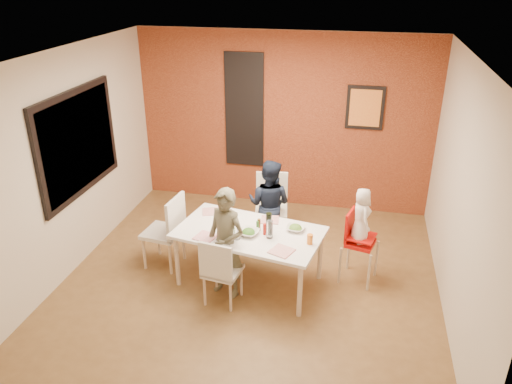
% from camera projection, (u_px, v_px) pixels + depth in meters
% --- Properties ---
extents(ground, '(4.50, 4.50, 0.00)m').
position_uv_depth(ground, '(251.00, 279.00, 6.17)').
color(ground, brown).
rests_on(ground, ground).
extents(ceiling, '(4.50, 4.50, 0.02)m').
position_uv_depth(ceiling, '(250.00, 56.00, 5.04)').
color(ceiling, silver).
rests_on(ceiling, wall_back).
extents(wall_back, '(4.50, 0.02, 2.70)m').
position_uv_depth(wall_back, '(283.00, 122.00, 7.60)').
color(wall_back, beige).
rests_on(wall_back, ground).
extents(wall_front, '(4.50, 0.02, 2.70)m').
position_uv_depth(wall_front, '(181.00, 298.00, 3.61)').
color(wall_front, beige).
rests_on(wall_front, ground).
extents(wall_left, '(0.02, 4.50, 2.70)m').
position_uv_depth(wall_left, '(70.00, 163.00, 6.04)').
color(wall_left, beige).
rests_on(wall_left, ground).
extents(wall_right, '(0.02, 4.50, 2.70)m').
position_uv_depth(wall_right, '(461.00, 197.00, 5.17)').
color(wall_right, beige).
rests_on(wall_right, ground).
extents(brick_accent_wall, '(4.50, 0.02, 2.70)m').
position_uv_depth(brick_accent_wall, '(283.00, 122.00, 7.59)').
color(brick_accent_wall, maroon).
rests_on(brick_accent_wall, ground).
extents(picture_window_frame, '(0.05, 1.70, 1.30)m').
position_uv_depth(picture_window_frame, '(78.00, 142.00, 6.13)').
color(picture_window_frame, black).
rests_on(picture_window_frame, wall_left).
extents(picture_window_pane, '(0.02, 1.55, 1.15)m').
position_uv_depth(picture_window_pane, '(79.00, 142.00, 6.13)').
color(picture_window_pane, black).
rests_on(picture_window_pane, wall_left).
extents(glassblock_strip, '(0.55, 0.03, 1.70)m').
position_uv_depth(glassblock_strip, '(244.00, 111.00, 7.63)').
color(glassblock_strip, silver).
rests_on(glassblock_strip, wall_back).
extents(glassblock_surround, '(0.60, 0.03, 1.76)m').
position_uv_depth(glassblock_surround, '(244.00, 111.00, 7.62)').
color(glassblock_surround, black).
rests_on(glassblock_surround, wall_back).
extents(art_print_frame, '(0.54, 0.03, 0.64)m').
position_uv_depth(art_print_frame, '(365.00, 108.00, 7.21)').
color(art_print_frame, black).
rests_on(art_print_frame, wall_back).
extents(art_print_canvas, '(0.44, 0.01, 0.54)m').
position_uv_depth(art_print_canvas, '(365.00, 108.00, 7.20)').
color(art_print_canvas, orange).
rests_on(art_print_canvas, wall_back).
extents(dining_table, '(1.83, 1.23, 0.70)m').
position_uv_depth(dining_table, '(249.00, 236.00, 5.86)').
color(dining_table, white).
rests_on(dining_table, ground).
extents(chair_near, '(0.44, 0.44, 0.84)m').
position_uv_depth(chair_near, '(220.00, 269.00, 5.53)').
color(chair_near, beige).
rests_on(chair_near, ground).
extents(chair_far, '(0.50, 0.50, 0.94)m').
position_uv_depth(chair_far, '(272.00, 203.00, 6.92)').
color(chair_far, white).
rests_on(chair_far, ground).
extents(chair_left, '(0.50, 0.50, 0.97)m').
position_uv_depth(chair_left, '(168.00, 228.00, 6.24)').
color(chair_left, silver).
rests_on(chair_left, ground).
extents(high_chair, '(0.46, 0.46, 0.91)m').
position_uv_depth(high_chair, '(357.00, 240.00, 5.96)').
color(high_chair, red).
rests_on(high_chair, ground).
extents(child_near, '(0.57, 0.47, 1.33)m').
position_uv_depth(child_near, '(226.00, 243.00, 5.65)').
color(child_near, brown).
rests_on(child_near, ground).
extents(child_far, '(0.69, 0.58, 1.25)m').
position_uv_depth(child_far, '(269.00, 204.00, 6.66)').
color(child_far, '#151E31').
rests_on(child_far, ground).
extents(toddler, '(0.32, 0.39, 0.68)m').
position_uv_depth(toddler, '(361.00, 216.00, 5.81)').
color(toddler, white).
rests_on(toddler, high_chair).
extents(plate_near_left, '(0.28, 0.28, 0.01)m').
position_uv_depth(plate_near_left, '(206.00, 237.00, 5.71)').
color(plate_near_left, white).
rests_on(plate_near_left, dining_table).
extents(plate_far_mid, '(0.24, 0.24, 0.01)m').
position_uv_depth(plate_far_mid, '(270.00, 220.00, 6.08)').
color(plate_far_mid, silver).
rests_on(plate_far_mid, dining_table).
extents(plate_near_right, '(0.30, 0.30, 0.01)m').
position_uv_depth(plate_near_right, '(282.00, 251.00, 5.42)').
color(plate_near_right, white).
rests_on(plate_near_right, dining_table).
extents(plate_far_left, '(0.27, 0.27, 0.01)m').
position_uv_depth(plate_far_left, '(211.00, 211.00, 6.28)').
color(plate_far_left, white).
rests_on(plate_far_left, dining_table).
extents(salad_bowl_a, '(0.29, 0.29, 0.06)m').
position_uv_depth(salad_bowl_a, '(249.00, 232.00, 5.75)').
color(salad_bowl_a, white).
rests_on(salad_bowl_a, dining_table).
extents(salad_bowl_b, '(0.25, 0.25, 0.05)m').
position_uv_depth(salad_bowl_b, '(295.00, 228.00, 5.85)').
color(salad_bowl_b, white).
rests_on(salad_bowl_b, dining_table).
extents(wine_bottle, '(0.07, 0.07, 0.26)m').
position_uv_depth(wine_bottle, '(269.00, 223.00, 5.74)').
color(wine_bottle, black).
rests_on(wine_bottle, dining_table).
extents(wine_glass_a, '(0.07, 0.07, 0.20)m').
position_uv_depth(wine_glass_a, '(237.00, 231.00, 5.63)').
color(wine_glass_a, white).
rests_on(wine_glass_a, dining_table).
extents(wine_glass_b, '(0.08, 0.08, 0.22)m').
position_uv_depth(wine_glass_b, '(270.00, 229.00, 5.65)').
color(wine_glass_b, silver).
rests_on(wine_glass_b, dining_table).
extents(paper_towel_roll, '(0.11, 0.11, 0.24)m').
position_uv_depth(paper_towel_roll, '(231.00, 222.00, 5.78)').
color(paper_towel_roll, white).
rests_on(paper_towel_roll, dining_table).
extents(condiment_red, '(0.04, 0.04, 0.14)m').
position_uv_depth(condiment_red, '(264.00, 229.00, 5.74)').
color(condiment_red, red).
rests_on(condiment_red, dining_table).
extents(condiment_green, '(0.03, 0.03, 0.13)m').
position_uv_depth(condiment_green, '(258.00, 226.00, 5.82)').
color(condiment_green, '#336A23').
rests_on(condiment_green, dining_table).
extents(condiment_brown, '(0.04, 0.04, 0.15)m').
position_uv_depth(condiment_brown, '(259.00, 225.00, 5.83)').
color(condiment_brown, brown).
rests_on(condiment_brown, dining_table).
extents(sippy_cup, '(0.07, 0.07, 0.12)m').
position_uv_depth(sippy_cup, '(310.00, 239.00, 5.55)').
color(sippy_cup, orange).
rests_on(sippy_cup, dining_table).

